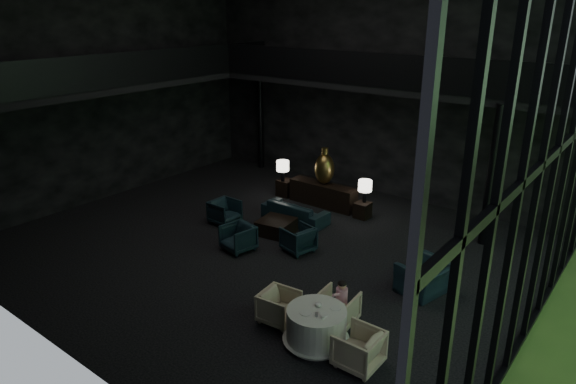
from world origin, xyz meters
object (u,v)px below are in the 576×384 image
Objects in this scene: dining_table at (316,328)px; child at (342,292)px; lounge_armchair_east at (298,238)px; coffee_table at (276,227)px; lounge_armchair_west at (225,210)px; dining_chair_west at (279,306)px; console at (323,195)px; table_lamp_right at (365,187)px; lounge_armchair_south at (238,236)px; table_lamp_left at (283,167)px; dining_chair_north at (338,306)px; side_table_right at (362,210)px; bronze_urn at (324,168)px; window_armchair at (426,271)px; sofa at (295,208)px; dining_chair_east at (359,346)px; side_table_left at (286,188)px.

child is (0.01, 0.92, 0.39)m from dining_table.
lounge_armchair_east is 1.35m from coffee_table.
dining_chair_west is at bearing -122.97° from lounge_armchair_west.
table_lamp_right is at bearing -0.52° from console.
table_lamp_left is at bearing 122.89° from lounge_armchair_south.
table_lamp_right is at bearing -70.16° from dining_chair_north.
table_lamp_left is at bearing -178.88° from side_table_right.
console is 1.97× the size of bronze_urn.
dining_table is (-0.92, -3.15, -0.22)m from window_armchair.
table_lamp_left is 0.33× the size of sofa.
table_lamp_left is 0.92× the size of lounge_armchair_east.
lounge_armchair_west is 1.01× the size of dining_chair_east.
bronze_urn is 1.63m from table_lamp_left.
child is at bearing -34.10° from coffee_table.
table_lamp_right is 1.34× the size of child.
bronze_urn reaches higher than table_lamp_left.
coffee_table is at bearing -55.22° from table_lamp_left.
table_lamp_right is 6.85m from dining_table.
dining_chair_east is (1.06, -0.94, 0.02)m from dining_chair_north.
table_lamp_right reaches higher than window_armchair.
lounge_armchair_east reaches higher than coffee_table.
lounge_armchair_west is at bearing 155.93° from lounge_armchair_south.
window_armchair is at bearing 163.26° from sofa.
table_lamp_right is 4.72m from window_armchair.
sofa is 4.09× the size of child.
dining_chair_west is at bearing -63.78° from bronze_urn.
coffee_table is at bearing -34.10° from child.
window_armchair is at bearing -41.64° from side_table_right.
lounge_armchair_west is 6.15m from dining_chair_north.
dining_chair_north is (3.93, -2.77, 0.19)m from coffee_table.
console is 3.35× the size of table_lamp_right.
window_armchair is 1.46× the size of dining_chair_east.
table_lamp_right is 6.06m from dining_chair_north.
dining_table is (4.09, -4.71, -0.11)m from sofa.
table_lamp_left is at bearing -177.32° from table_lamp_right.
dining_chair_north is at bearing -131.37° from dining_chair_east.
side_table_left is 4.57m from lounge_armchair_south.
dining_chair_north is (2.51, -5.48, -0.62)m from table_lamp_right.
side_table_right is at bearing -90.00° from table_lamp_right.
table_lamp_left is (0.00, -0.17, 0.82)m from side_table_left.
side_table_left is at bearing 90.00° from table_lamp_left.
window_armchair is (5.07, -3.24, -0.75)m from bronze_urn.
console is at bearing 123.17° from dining_table.
dining_table is 0.84m from dining_chair_north.
dining_chair_west is at bearing 173.61° from dining_table.
lounge_armchair_east is at bearing -44.17° from dining_chair_north.
bronze_urn is 3.00m from coffee_table.
dining_table is (2.54, -6.23, 0.08)m from side_table_right.
coffee_table is 5.35m from dining_table.
dining_table is at bearing -16.28° from lounge_armchair_south.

